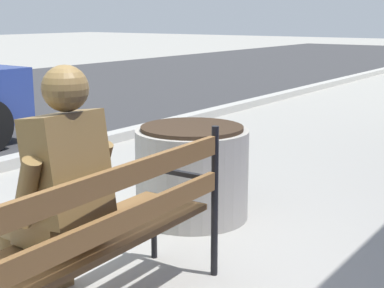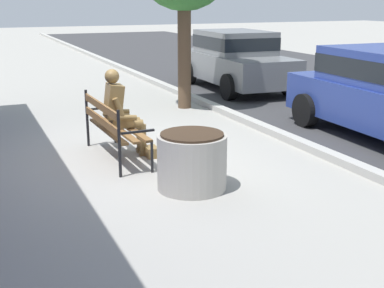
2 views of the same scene
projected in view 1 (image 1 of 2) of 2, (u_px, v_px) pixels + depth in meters
park_bench at (95, 231)px, 2.85m from camera, size 1.82×0.58×0.95m
bronze_statue_seated at (53, 203)px, 2.88m from camera, size 0.66×0.76×1.37m
concrete_planter at (192, 172)px, 4.57m from camera, size 0.90×0.90×0.74m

